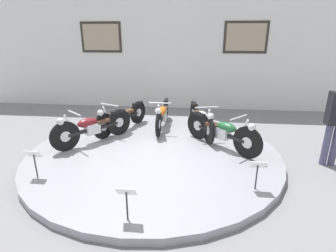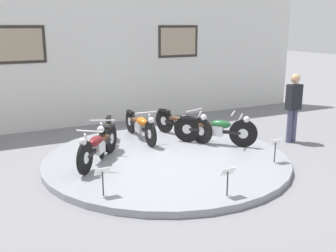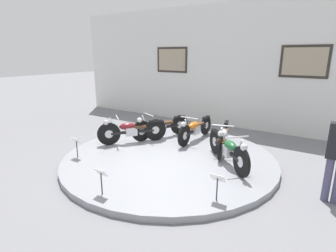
{
  "view_description": "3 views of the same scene",
  "coord_description": "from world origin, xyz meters",
  "px_view_note": "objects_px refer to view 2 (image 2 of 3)",
  "views": [
    {
      "loc": [
        0.84,
        -5.12,
        2.47
      ],
      "look_at": [
        0.29,
        0.11,
        0.64
      ],
      "focal_mm": 28.0,
      "sensor_mm": 36.0,
      "label": 1
    },
    {
      "loc": [
        -3.61,
        -7.29,
        2.91
      ],
      "look_at": [
        0.04,
        -0.01,
        0.81
      ],
      "focal_mm": 42.0,
      "sensor_mm": 36.0,
      "label": 2
    },
    {
      "loc": [
        3.35,
        -5.27,
        2.61
      ],
      "look_at": [
        -0.14,
        0.17,
        0.85
      ],
      "focal_mm": 28.0,
      "sensor_mm": 36.0,
      "label": 3
    }
  ],
  "objects_px": {
    "motorcycle_black": "(105,133)",
    "motorcycle_silver": "(183,123)",
    "motorcycle_maroon": "(98,145)",
    "info_placard_front_right": "(275,145)",
    "info_placard_front_left": "(103,175)",
    "motorcycle_orange": "(140,125)",
    "visitor_standing": "(293,104)",
    "motorcycle_green": "(216,129)",
    "info_placard_front_centre": "(228,175)"
  },
  "relations": [
    {
      "from": "motorcycle_silver",
      "to": "info_placard_front_left",
      "type": "relative_size",
      "value": 3.78
    },
    {
      "from": "motorcycle_maroon",
      "to": "motorcycle_black",
      "type": "xyz_separation_m",
      "value": [
        0.43,
        0.84,
        -0.01
      ]
    },
    {
      "from": "motorcycle_maroon",
      "to": "motorcycle_green",
      "type": "height_order",
      "value": "motorcycle_green"
    },
    {
      "from": "motorcycle_maroon",
      "to": "visitor_standing",
      "type": "xyz_separation_m",
      "value": [
        4.98,
        -0.3,
        0.47
      ]
    },
    {
      "from": "motorcycle_black",
      "to": "motorcycle_silver",
      "type": "height_order",
      "value": "motorcycle_silver"
    },
    {
      "from": "motorcycle_orange",
      "to": "visitor_standing",
      "type": "relative_size",
      "value": 1.13
    },
    {
      "from": "motorcycle_black",
      "to": "info_placard_front_left",
      "type": "bearing_deg",
      "value": -108.81
    },
    {
      "from": "motorcycle_black",
      "to": "motorcycle_orange",
      "type": "xyz_separation_m",
      "value": [
        1.02,
        0.35,
        -0.0
      ]
    },
    {
      "from": "motorcycle_green",
      "to": "visitor_standing",
      "type": "relative_size",
      "value": 0.85
    },
    {
      "from": "motorcycle_black",
      "to": "info_placard_front_right",
      "type": "bearing_deg",
      "value": -40.3
    },
    {
      "from": "info_placard_front_left",
      "to": "info_placard_front_right",
      "type": "bearing_deg",
      "value": 0.0
    },
    {
      "from": "motorcycle_silver",
      "to": "motorcycle_black",
      "type": "bearing_deg",
      "value": 179.97
    },
    {
      "from": "motorcycle_orange",
      "to": "info_placard_front_centre",
      "type": "relative_size",
      "value": 3.84
    },
    {
      "from": "motorcycle_maroon",
      "to": "motorcycle_green",
      "type": "xyz_separation_m",
      "value": [
        2.9,
        0.0,
        0.0
      ]
    },
    {
      "from": "info_placard_front_left",
      "to": "motorcycle_orange",
      "type": "bearing_deg",
      "value": 56.39
    },
    {
      "from": "motorcycle_black",
      "to": "motorcycle_silver",
      "type": "distance_m",
      "value": 2.03
    },
    {
      "from": "motorcycle_silver",
      "to": "info_placard_front_right",
      "type": "bearing_deg",
      "value": -71.03
    },
    {
      "from": "motorcycle_orange",
      "to": "info_placard_front_left",
      "type": "relative_size",
      "value": 3.84
    },
    {
      "from": "motorcycle_maroon",
      "to": "info_placard_front_left",
      "type": "distance_m",
      "value": 1.64
    },
    {
      "from": "info_placard_front_right",
      "to": "visitor_standing",
      "type": "relative_size",
      "value": 0.29
    },
    {
      "from": "motorcycle_black",
      "to": "info_placard_front_left",
      "type": "height_order",
      "value": "motorcycle_black"
    },
    {
      "from": "motorcycle_black",
      "to": "motorcycle_silver",
      "type": "bearing_deg",
      "value": -0.03
    },
    {
      "from": "motorcycle_orange",
      "to": "info_placard_front_left",
      "type": "bearing_deg",
      "value": -123.61
    },
    {
      "from": "motorcycle_silver",
      "to": "info_placard_front_left",
      "type": "height_order",
      "value": "motorcycle_silver"
    },
    {
      "from": "motorcycle_maroon",
      "to": "info_placard_front_left",
      "type": "bearing_deg",
      "value": -104.21
    },
    {
      "from": "motorcycle_green",
      "to": "visitor_standing",
      "type": "height_order",
      "value": "visitor_standing"
    },
    {
      "from": "motorcycle_maroon",
      "to": "info_placard_front_left",
      "type": "relative_size",
      "value": 3.08
    },
    {
      "from": "motorcycle_black",
      "to": "motorcycle_green",
      "type": "relative_size",
      "value": 1.23
    },
    {
      "from": "motorcycle_maroon",
      "to": "info_placard_front_right",
      "type": "relative_size",
      "value": 3.08
    },
    {
      "from": "info_placard_front_centre",
      "to": "motorcycle_black",
      "type": "bearing_deg",
      "value": 106.83
    },
    {
      "from": "motorcycle_black",
      "to": "motorcycle_orange",
      "type": "height_order",
      "value": "motorcycle_black"
    },
    {
      "from": "visitor_standing",
      "to": "info_placard_front_right",
      "type": "bearing_deg",
      "value": -142.51
    },
    {
      "from": "motorcycle_black",
      "to": "info_placard_front_right",
      "type": "xyz_separation_m",
      "value": [
        2.87,
        -2.44,
        -0.01
      ]
    },
    {
      "from": "motorcycle_maroon",
      "to": "motorcycle_green",
      "type": "relative_size",
      "value": 1.07
    },
    {
      "from": "motorcycle_silver",
      "to": "motorcycle_green",
      "type": "xyz_separation_m",
      "value": [
        0.44,
        -0.84,
        0.01
      ]
    },
    {
      "from": "motorcycle_green",
      "to": "info_placard_front_left",
      "type": "distance_m",
      "value": 3.67
    },
    {
      "from": "motorcycle_silver",
      "to": "info_placard_front_centre",
      "type": "bearing_deg",
      "value": -106.73
    },
    {
      "from": "info_placard_front_left",
      "to": "info_placard_front_right",
      "type": "distance_m",
      "value": 3.7
    },
    {
      "from": "motorcycle_green",
      "to": "info_placard_front_right",
      "type": "height_order",
      "value": "motorcycle_green"
    },
    {
      "from": "info_placard_front_centre",
      "to": "info_placard_front_right",
      "type": "relative_size",
      "value": 1.0
    },
    {
      "from": "motorcycle_green",
      "to": "info_placard_front_left",
      "type": "bearing_deg",
      "value": -154.21
    },
    {
      "from": "motorcycle_orange",
      "to": "motorcycle_silver",
      "type": "distance_m",
      "value": 1.07
    },
    {
      "from": "motorcycle_black",
      "to": "motorcycle_orange",
      "type": "bearing_deg",
      "value": 18.83
    },
    {
      "from": "motorcycle_orange",
      "to": "motorcycle_green",
      "type": "xyz_separation_m",
      "value": [
        1.45,
        -1.19,
        0.02
      ]
    },
    {
      "from": "motorcycle_green",
      "to": "info_placard_front_right",
      "type": "bearing_deg",
      "value": -75.92
    },
    {
      "from": "motorcycle_orange",
      "to": "motorcycle_green",
      "type": "relative_size",
      "value": 1.33
    },
    {
      "from": "motorcycle_maroon",
      "to": "visitor_standing",
      "type": "relative_size",
      "value": 0.9
    },
    {
      "from": "motorcycle_maroon",
      "to": "info_placard_front_centre",
      "type": "bearing_deg",
      "value": -60.23
    },
    {
      "from": "motorcycle_orange",
      "to": "motorcycle_green",
      "type": "distance_m",
      "value": 1.88
    },
    {
      "from": "motorcycle_silver",
      "to": "motorcycle_orange",
      "type": "bearing_deg",
      "value": 161.02
    }
  ]
}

